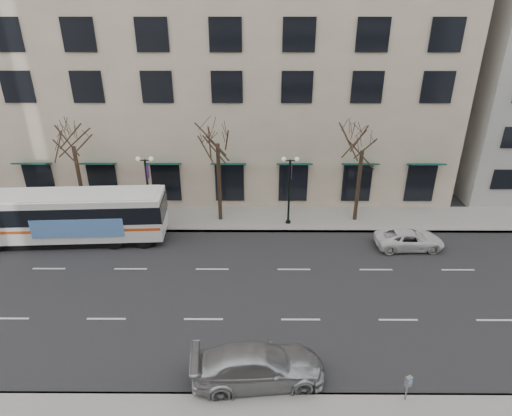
{
  "coord_description": "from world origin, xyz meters",
  "views": [
    {
      "loc": [
        2.8,
        -19.63,
        14.6
      ],
      "look_at": [
        2.68,
        2.61,
        4.0
      ],
      "focal_mm": 30.0,
      "sensor_mm": 36.0,
      "label": 1
    }
  ],
  "objects_px": {
    "lamp_post_right": "(289,188)",
    "white_pickup": "(409,239)",
    "tree_far_right": "(364,137)",
    "city_bus": "(68,216)",
    "tree_far_mid": "(217,130)",
    "tree_far_left": "(71,133)",
    "pay_station": "(408,383)",
    "silver_car": "(258,365)",
    "lamp_post_left": "(148,187)"
  },
  "relations": [
    {
      "from": "tree_far_mid",
      "to": "city_bus",
      "type": "bearing_deg",
      "value": -162.92
    },
    {
      "from": "tree_far_mid",
      "to": "pay_station",
      "type": "bearing_deg",
      "value": -61.43
    },
    {
      "from": "city_bus",
      "to": "lamp_post_right",
      "type": "bearing_deg",
      "value": 6.06
    },
    {
      "from": "white_pickup",
      "to": "pay_station",
      "type": "height_order",
      "value": "pay_station"
    },
    {
      "from": "pay_station",
      "to": "lamp_post_left",
      "type": "bearing_deg",
      "value": 106.88
    },
    {
      "from": "tree_far_right",
      "to": "white_pickup",
      "type": "xyz_separation_m",
      "value": [
        2.79,
        -3.83,
        -5.81
      ]
    },
    {
      "from": "tree_far_mid",
      "to": "lamp_post_right",
      "type": "height_order",
      "value": "tree_far_mid"
    },
    {
      "from": "tree_far_left",
      "to": "city_bus",
      "type": "relative_size",
      "value": 0.64
    },
    {
      "from": "lamp_post_right",
      "to": "tree_far_right",
      "type": "bearing_deg",
      "value": 6.85
    },
    {
      "from": "city_bus",
      "to": "white_pickup",
      "type": "bearing_deg",
      "value": -5.26
    },
    {
      "from": "tree_far_left",
      "to": "tree_far_mid",
      "type": "distance_m",
      "value": 10.0
    },
    {
      "from": "tree_far_mid",
      "to": "lamp_post_right",
      "type": "xyz_separation_m",
      "value": [
        5.01,
        -0.6,
        -3.96
      ]
    },
    {
      "from": "tree_far_left",
      "to": "city_bus",
      "type": "bearing_deg",
      "value": -87.11
    },
    {
      "from": "tree_far_mid",
      "to": "tree_far_right",
      "type": "xyz_separation_m",
      "value": [
        10.0,
        -0.0,
        -0.48
      ]
    },
    {
      "from": "tree_far_right",
      "to": "silver_car",
      "type": "bearing_deg",
      "value": -115.57
    },
    {
      "from": "tree_far_right",
      "to": "city_bus",
      "type": "bearing_deg",
      "value": -171.33
    },
    {
      "from": "silver_car",
      "to": "white_pickup",
      "type": "height_order",
      "value": "silver_car"
    },
    {
      "from": "white_pickup",
      "to": "tree_far_left",
      "type": "bearing_deg",
      "value": 78.56
    },
    {
      "from": "lamp_post_left",
      "to": "tree_far_mid",
      "type": "bearing_deg",
      "value": 6.85
    },
    {
      "from": "tree_far_right",
      "to": "city_bus",
      "type": "distance_m",
      "value": 20.58
    },
    {
      "from": "tree_far_right",
      "to": "lamp_post_left",
      "type": "xyz_separation_m",
      "value": [
        -14.99,
        -0.6,
        -3.48
      ]
    },
    {
      "from": "tree_far_right",
      "to": "lamp_post_right",
      "type": "distance_m",
      "value": 6.11
    },
    {
      "from": "tree_far_mid",
      "to": "white_pickup",
      "type": "relative_size",
      "value": 1.93
    },
    {
      "from": "tree_far_left",
      "to": "silver_car",
      "type": "bearing_deg",
      "value": -49.47
    },
    {
      "from": "lamp_post_left",
      "to": "tree_far_right",
      "type": "bearing_deg",
      "value": 2.29
    },
    {
      "from": "tree_far_left",
      "to": "white_pickup",
      "type": "height_order",
      "value": "tree_far_left"
    },
    {
      "from": "lamp_post_right",
      "to": "white_pickup",
      "type": "height_order",
      "value": "lamp_post_right"
    },
    {
      "from": "lamp_post_left",
      "to": "silver_car",
      "type": "relative_size",
      "value": 0.92
    },
    {
      "from": "pay_station",
      "to": "silver_car",
      "type": "bearing_deg",
      "value": 144.79
    },
    {
      "from": "tree_far_right",
      "to": "pay_station",
      "type": "distance_m",
      "value": 17.03
    },
    {
      "from": "lamp_post_left",
      "to": "white_pickup",
      "type": "height_order",
      "value": "lamp_post_left"
    },
    {
      "from": "white_pickup",
      "to": "tree_far_right",
      "type": "bearing_deg",
      "value": 34.12
    },
    {
      "from": "lamp_post_left",
      "to": "pay_station",
      "type": "bearing_deg",
      "value": -48.41
    },
    {
      "from": "tree_far_left",
      "to": "tree_far_mid",
      "type": "bearing_deg",
      "value": 0.0
    },
    {
      "from": "tree_far_mid",
      "to": "white_pickup",
      "type": "distance_m",
      "value": 14.76
    },
    {
      "from": "lamp_post_left",
      "to": "city_bus",
      "type": "height_order",
      "value": "lamp_post_left"
    },
    {
      "from": "white_pickup",
      "to": "silver_car",
      "type": "bearing_deg",
      "value": 136.38
    },
    {
      "from": "lamp_post_left",
      "to": "city_bus",
      "type": "distance_m",
      "value": 5.53
    },
    {
      "from": "lamp_post_left",
      "to": "pay_station",
      "type": "height_order",
      "value": "lamp_post_left"
    },
    {
      "from": "silver_car",
      "to": "pay_station",
      "type": "bearing_deg",
      "value": -106.03
    },
    {
      "from": "silver_car",
      "to": "lamp_post_left",
      "type": "bearing_deg",
      "value": 22.96
    },
    {
      "from": "lamp_post_left",
      "to": "silver_car",
      "type": "xyz_separation_m",
      "value": [
        7.82,
        -14.4,
        -2.12
      ]
    },
    {
      "from": "tree_far_right",
      "to": "city_bus",
      "type": "relative_size",
      "value": 0.62
    },
    {
      "from": "lamp_post_left",
      "to": "white_pickup",
      "type": "distance_m",
      "value": 18.22
    },
    {
      "from": "tree_far_right",
      "to": "tree_far_left",
      "type": "bearing_deg",
      "value": 180.0
    },
    {
      "from": "tree_far_right",
      "to": "city_bus",
      "type": "height_order",
      "value": "tree_far_right"
    },
    {
      "from": "city_bus",
      "to": "silver_car",
      "type": "distance_m",
      "value": 17.47
    },
    {
      "from": "tree_far_mid",
      "to": "pay_station",
      "type": "distance_m",
      "value": 19.25
    },
    {
      "from": "silver_car",
      "to": "city_bus",
      "type": "bearing_deg",
      "value": 41.08
    },
    {
      "from": "tree_far_mid",
      "to": "city_bus",
      "type": "xyz_separation_m",
      "value": [
        -9.85,
        -3.03,
        -5.0
      ]
    }
  ]
}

